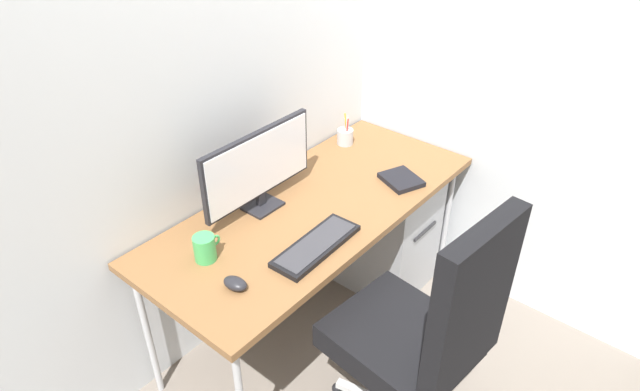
% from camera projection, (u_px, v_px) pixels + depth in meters
% --- Properties ---
extents(ground_plane, '(8.00, 8.00, 0.00)m').
position_uv_depth(ground_plane, '(316.00, 323.00, 2.86)').
color(ground_plane, slate).
extents(wall_back, '(3.24, 0.04, 2.80)m').
position_uv_depth(wall_back, '(245.00, 44.00, 2.29)').
color(wall_back, silver).
rests_on(wall_back, ground_plane).
extents(wall_side_right, '(0.04, 2.30, 2.80)m').
position_uv_depth(wall_side_right, '(473.00, 26.00, 2.51)').
color(wall_side_right, silver).
rests_on(wall_side_right, ground_plane).
extents(desk, '(1.64, 0.70, 0.76)m').
position_uv_depth(desk, '(315.00, 211.00, 2.47)').
color(desk, brown).
rests_on(desk, ground_plane).
extents(office_chair, '(0.54, 0.60, 1.17)m').
position_uv_depth(office_chair, '(424.00, 332.00, 2.02)').
color(office_chair, black).
rests_on(office_chair, ground_plane).
extents(filing_cabinet, '(0.41, 0.51, 0.63)m').
position_uv_depth(filing_cabinet, '(382.00, 231.00, 3.00)').
color(filing_cabinet, '#9EA0A5').
rests_on(filing_cabinet, ground_plane).
extents(monitor, '(0.60, 0.13, 0.36)m').
position_uv_depth(monitor, '(259.00, 167.00, 2.32)').
color(monitor, black).
rests_on(monitor, desk).
extents(keyboard, '(0.42, 0.16, 0.03)m').
position_uv_depth(keyboard, '(316.00, 245.00, 2.18)').
color(keyboard, black).
rests_on(keyboard, desk).
extents(mouse, '(0.07, 0.10, 0.04)m').
position_uv_depth(mouse, '(235.00, 283.00, 1.98)').
color(mouse, black).
rests_on(mouse, desk).
extents(pen_holder, '(0.08, 0.08, 0.17)m').
position_uv_depth(pen_holder, '(345.00, 136.00, 2.89)').
color(pen_holder, '#B2B5BA').
rests_on(pen_holder, desk).
extents(notebook, '(0.21, 0.23, 0.02)m').
position_uv_depth(notebook, '(401.00, 180.00, 2.59)').
color(notebook, black).
rests_on(notebook, desk).
extents(coffee_mug, '(0.12, 0.09, 0.11)m').
position_uv_depth(coffee_mug, '(205.00, 248.00, 2.10)').
color(coffee_mug, '#3FAD59').
rests_on(coffee_mug, desk).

